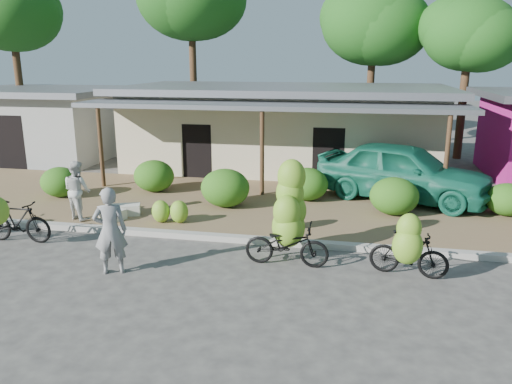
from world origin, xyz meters
TOP-DOWN VIEW (x-y plane):
  - ground at (0.00, 0.00)m, footprint 100.00×100.00m
  - sidewalk at (0.00, 5.00)m, footprint 60.00×6.00m
  - curb at (0.00, 2.00)m, footprint 60.00×0.25m
  - shop_main at (0.00, 10.93)m, footprint 13.00×8.50m
  - shop_grey at (-11.00, 10.99)m, footprint 7.00×6.00m
  - tree_back_left at (-13.69, 13.11)m, footprint 4.85×4.70m
  - tree_center_right at (3.31, 16.61)m, footprint 5.16×5.04m
  - tree_near_right at (7.31, 14.61)m, footprint 4.17×3.97m
  - hedge_0 at (-6.28, 4.58)m, footprint 1.23×1.11m
  - hedge_1 at (-3.59, 5.80)m, footprint 1.35×1.21m
  - hedge_2 at (-0.82, 4.54)m, footprint 1.46×1.31m
  - hedge_3 at (1.50, 5.73)m, footprint 1.31×1.18m
  - hedge_4 at (4.06, 4.72)m, footprint 1.37×1.23m
  - hedge_5 at (7.18, 5.25)m, footprint 1.18×1.06m
  - bike_left at (-5.14, 0.83)m, footprint 1.77×1.15m
  - bike_center at (1.55, 1.07)m, footprint 1.85×1.21m
  - bike_right at (4.08, 0.55)m, footprint 1.66×1.25m
  - loose_banana_a at (-1.64, 2.79)m, footprint 0.50×0.42m
  - loose_banana_b at (-2.14, 2.73)m, footprint 0.49×0.42m
  - loose_banana_c at (1.41, 2.95)m, footprint 0.51×0.43m
  - sack_near at (-3.39, 3.15)m, footprint 0.94×0.67m
  - sack_far at (-3.58, 2.79)m, footprint 0.84×0.64m
  - vendor at (-2.00, -0.32)m, footprint 0.80×0.67m
  - bystander at (-4.47, 2.60)m, footprint 0.98×0.89m
  - teal_van at (4.40, 6.36)m, footprint 5.72×3.88m

SIDE VIEW (x-z plane):
  - ground at x=0.00m, z-range 0.00..0.00m
  - sidewalk at x=0.00m, z-range 0.00..0.12m
  - curb at x=0.00m, z-range 0.00..0.15m
  - sack_far at x=-3.58m, z-range 0.12..0.40m
  - sack_near at x=-3.39m, z-range 0.12..0.42m
  - loose_banana_b at x=-2.14m, z-range 0.12..0.74m
  - loose_banana_a at x=-1.64m, z-range 0.12..0.74m
  - loose_banana_c at x=1.41m, z-range 0.12..0.76m
  - hedge_5 at x=7.18m, z-range 0.12..1.04m
  - hedge_0 at x=-6.28m, z-range 0.12..1.08m
  - bike_left at x=-5.14m, z-range -0.07..1.27m
  - hedge_3 at x=1.50m, z-range 0.12..1.14m
  - hedge_1 at x=-3.59m, z-range 0.12..1.17m
  - bike_right at x=4.08m, z-range -0.12..1.42m
  - hedge_4 at x=4.06m, z-range 0.12..1.19m
  - hedge_2 at x=-0.82m, z-range 0.12..1.26m
  - bike_center at x=1.55m, z-range -0.26..2.01m
  - bystander at x=-4.47m, z-range 0.12..1.75m
  - vendor at x=-2.00m, z-range 0.00..1.87m
  - teal_van at x=4.40m, z-range 0.12..1.93m
  - shop_grey at x=-11.00m, z-range 0.04..3.19m
  - shop_main at x=0.00m, z-range 0.05..3.40m
  - tree_near_right at x=7.31m, z-range 1.99..9.09m
  - tree_center_right at x=3.31m, z-range 2.13..10.23m
  - tree_back_left at x=-13.69m, z-range 2.45..10.96m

